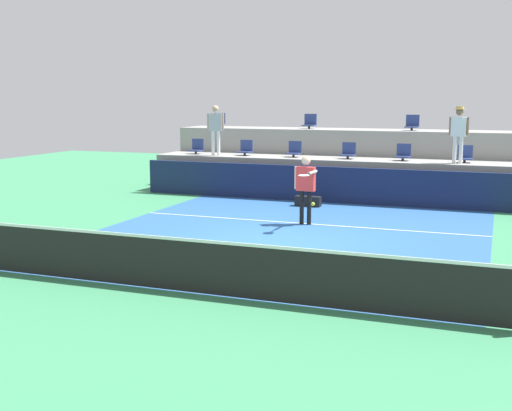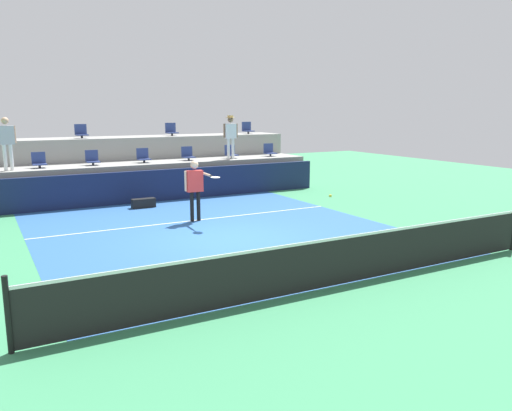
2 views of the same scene
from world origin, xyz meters
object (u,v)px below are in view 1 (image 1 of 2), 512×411
(stadium_chair_upper_right, at_px, (412,124))
(stadium_chair_lower_right, at_px, (465,155))
(spectator_with_hat, at_px, (459,129))
(tennis_ball, at_px, (313,204))
(equipment_bag, at_px, (308,201))
(stadium_chair_upper_left, at_px, (310,123))
(stadium_chair_upper_far_left, at_px, (219,121))
(stadium_chair_lower_left, at_px, (246,149))
(stadium_chair_lower_far_left, at_px, (197,148))
(tennis_player, at_px, (306,183))
(stadium_chair_lower_center, at_px, (348,152))
(stadium_chair_lower_mid_left, at_px, (294,150))
(spectator_in_white, at_px, (216,125))
(stadium_chair_lower_mid_right, at_px, (403,154))

(stadium_chair_upper_right, bearing_deg, stadium_chair_lower_right, -44.71)
(stadium_chair_upper_right, bearing_deg, spectator_with_hat, -53.31)
(tennis_ball, distance_m, equipment_bag, 7.55)
(stadium_chair_upper_left, bearing_deg, stadium_chair_upper_right, 0.00)
(stadium_chair_upper_far_left, relative_size, stadium_chair_upper_right, 1.00)
(stadium_chair_upper_right, bearing_deg, tennis_ball, -91.55)
(stadium_chair_lower_left, xyz_separation_m, tennis_ball, (4.98, -9.32, -0.18))
(stadium_chair_lower_far_left, height_order, tennis_player, stadium_chair_lower_far_left)
(stadium_chair_lower_far_left, relative_size, stadium_chair_upper_far_left, 1.00)
(stadium_chair_lower_far_left, relative_size, tennis_player, 0.30)
(stadium_chair_lower_center, height_order, tennis_player, stadium_chair_lower_center)
(stadium_chair_lower_far_left, distance_m, stadium_chair_lower_mid_left, 3.56)
(stadium_chair_upper_far_left, xyz_separation_m, tennis_ball, (6.76, -11.12, -1.03))
(stadium_chair_lower_right, relative_size, stadium_chair_upper_left, 1.00)
(stadium_chair_lower_mid_left, distance_m, tennis_player, 5.27)
(stadium_chair_lower_right, distance_m, tennis_ball, 9.56)
(equipment_bag, bearing_deg, spectator_in_white, 154.66)
(stadium_chair_lower_mid_left, distance_m, stadium_chair_upper_far_left, 4.03)
(stadium_chair_lower_far_left, bearing_deg, stadium_chair_upper_far_left, 88.38)
(stadium_chair_lower_far_left, height_order, stadium_chair_lower_left, same)
(stadium_chair_lower_left, xyz_separation_m, spectator_in_white, (-0.93, -0.38, 0.80))
(stadium_chair_upper_far_left, relative_size, spectator_with_hat, 0.31)
(spectator_with_hat, height_order, equipment_bag, spectator_with_hat)
(stadium_chair_lower_far_left, relative_size, stadium_chair_lower_mid_right, 1.00)
(stadium_chair_lower_right, distance_m, stadium_chair_upper_far_left, 9.10)
(stadium_chair_lower_center, xyz_separation_m, stadium_chair_lower_right, (3.56, 0.00, 0.00))
(stadium_chair_lower_mid_left, height_order, stadium_chair_lower_right, same)
(stadium_chair_upper_far_left, relative_size, tennis_player, 0.30)
(stadium_chair_lower_left, relative_size, stadium_chair_lower_right, 1.00)
(stadium_chair_lower_left, distance_m, tennis_player, 6.09)
(tennis_player, bearing_deg, stadium_chair_lower_far_left, 137.59)
(stadium_chair_lower_right, bearing_deg, tennis_player, -125.74)
(tennis_player, distance_m, spectator_in_white, 6.49)
(stadium_chair_lower_mid_left, relative_size, spectator_with_hat, 0.31)
(stadium_chair_upper_far_left, bearing_deg, equipment_bag, -40.68)
(stadium_chair_lower_far_left, bearing_deg, spectator_in_white, -23.15)
(stadium_chair_lower_mid_right, xyz_separation_m, stadium_chair_upper_right, (0.01, 1.80, 0.85))
(stadium_chair_lower_right, relative_size, equipment_bag, 0.68)
(stadium_chair_upper_left, bearing_deg, stadium_chair_lower_right, -18.53)
(stadium_chair_lower_left, xyz_separation_m, spectator_with_hat, (6.91, -0.38, 0.81))
(stadium_chair_upper_far_left, height_order, spectator_in_white, spectator_in_white)
(stadium_chair_lower_mid_right, relative_size, stadium_chair_upper_right, 1.00)
(stadium_chair_upper_left, relative_size, spectator_in_white, 0.31)
(tennis_player, bearing_deg, stadium_chair_upper_right, 75.62)
(stadium_chair_lower_right, height_order, tennis_ball, stadium_chair_lower_right)
(stadium_chair_upper_left, height_order, spectator_in_white, spectator_in_white)
(spectator_with_hat, bearing_deg, stadium_chair_lower_mid_right, 166.80)
(stadium_chair_lower_center, bearing_deg, stadium_chair_upper_far_left, 161.30)
(stadium_chair_lower_far_left, xyz_separation_m, equipment_bag, (4.67, -2.17, -1.31))
(stadium_chair_lower_center, relative_size, spectator_in_white, 0.31)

